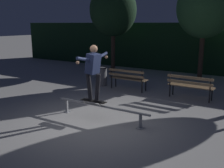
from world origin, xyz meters
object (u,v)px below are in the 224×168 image
object	(u,v)px
skateboard	(94,101)
park_bench_left_center	(190,84)
skateboarder	(93,68)
trash_can	(101,76)
tree_behind_benches	(205,8)
park_bench_leftmost	(127,77)
tree_far_left	(113,10)
grind_rail	(100,108)

from	to	relation	value
skateboard	park_bench_left_center	xyz separation A→B (m)	(1.79, 3.34, 0.04)
skateboarder	trash_can	distance (m)	4.18
skateboard	trash_can	world-z (taller)	trash_can
skateboarder	tree_behind_benches	xyz separation A→B (m)	(1.28, 6.88, 1.88)
skateboard	park_bench_leftmost	size ratio (longest dim) A/B	0.48
tree_far_left	park_bench_left_center	bearing A→B (deg)	-32.58
skateboarder	park_bench_left_center	xyz separation A→B (m)	(1.78, 3.34, -0.90)
tree_behind_benches	skateboard	bearing A→B (deg)	-100.52
grind_rail	tree_behind_benches	world-z (taller)	tree_behind_benches
skateboarder	park_bench_leftmost	size ratio (longest dim) A/B	0.97
grind_rail	skateboarder	bearing A→B (deg)	-180.00
tree_far_left	skateboarder	bearing A→B (deg)	-62.83
skateboarder	park_bench_leftmost	world-z (taller)	skateboarder
tree_far_left	trash_can	size ratio (longest dim) A/B	5.88
tree_far_left	tree_behind_benches	world-z (taller)	tree_far_left
tree_behind_benches	park_bench_leftmost	bearing A→B (deg)	-119.42
park_bench_leftmost	skateboard	bearing A→B (deg)	-77.79
park_bench_left_center	tree_behind_benches	size ratio (longest dim) A/B	0.34
trash_can	park_bench_left_center	bearing A→B (deg)	-2.18
skateboard	skateboarder	world-z (taller)	skateboarder
grind_rail	skateboarder	size ratio (longest dim) A/B	1.92
park_bench_leftmost	tree_behind_benches	distance (m)	4.93
park_bench_left_center	tree_far_left	distance (m)	6.77
skateboarder	trash_can	world-z (taller)	skateboarder
park_bench_leftmost	trash_can	size ratio (longest dim) A/B	2.01
park_bench_leftmost	tree_behind_benches	xyz separation A→B (m)	(2.00, 3.55, 2.78)
trash_can	skateboarder	bearing A→B (deg)	-59.18
tree_behind_benches	trash_can	world-z (taller)	tree_behind_benches
grind_rail	park_bench_left_center	bearing A→B (deg)	64.98
grind_rail	skateboard	size ratio (longest dim) A/B	3.84
grind_rail	park_bench_leftmost	distance (m)	3.48
skateboard	tree_far_left	xyz separation A→B (m)	(-3.42, 6.66, 2.81)
tree_far_left	grind_rail	bearing A→B (deg)	-61.31
skateboarder	park_bench_left_center	world-z (taller)	skateboarder
trash_can	tree_behind_benches	bearing A→B (deg)	45.39
park_bench_leftmost	tree_far_left	xyz separation A→B (m)	(-2.70, 3.33, 2.77)
grind_rail	tree_far_left	bearing A→B (deg)	118.69
tree_far_left	tree_behind_benches	distance (m)	4.70
skateboard	tree_behind_benches	size ratio (longest dim) A/B	0.17
park_bench_leftmost	tree_far_left	distance (m)	5.10
tree_behind_benches	park_bench_left_center	bearing A→B (deg)	-81.84
skateboard	skateboarder	xyz separation A→B (m)	(0.00, -0.00, 0.94)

